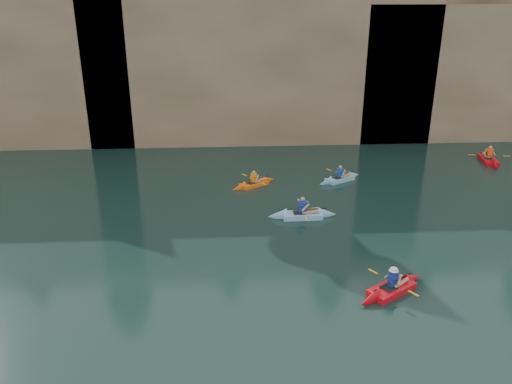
{
  "coord_description": "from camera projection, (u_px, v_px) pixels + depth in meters",
  "views": [
    {
      "loc": [
        -0.59,
        -12.64,
        10.05
      ],
      "look_at": [
        0.5,
        5.08,
        3.0
      ],
      "focal_mm": 35.0,
      "sensor_mm": 36.0,
      "label": 1
    }
  ],
  "objects": [
    {
      "name": "kayaker_orange",
      "position": [
        254.0,
        183.0,
        28.07
      ],
      "size": [
        2.8,
        2.19,
        1.11
      ],
      "rotation": [
        0.0,
        0.0,
        0.59
      ],
      "color": "#FF6410",
      "rests_on": "ground"
    },
    {
      "name": "sea_cave_east",
      "position": [
        374.0,
        112.0,
        35.57
      ],
      "size": [
        5.0,
        1.0,
        4.5
      ],
      "primitive_type": "cube",
      "color": "black",
      "rests_on": "ground"
    },
    {
      "name": "kayaker_red_far",
      "position": [
        488.0,
        159.0,
        32.09
      ],
      "size": [
        2.55,
        3.67,
        1.32
      ],
      "rotation": [
        0.0,
        0.0,
        1.39
      ],
      "color": "red",
      "rests_on": "ground"
    },
    {
      "name": "kayaker_ltblue_mid",
      "position": [
        340.0,
        178.0,
        28.82
      ],
      "size": [
        2.99,
        2.16,
        1.16
      ],
      "rotation": [
        0.0,
        0.0,
        0.53
      ],
      "color": "#7CB7D0",
      "rests_on": "ground"
    },
    {
      "name": "cliff",
      "position": [
        231.0,
        47.0,
        41.09
      ],
      "size": [
        70.0,
        16.0,
        12.0
      ],
      "primitive_type": "cube",
      "color": "tan",
      "rests_on": "ground"
    },
    {
      "name": "cliff_slab_center",
      "position": [
        262.0,
        62.0,
        34.45
      ],
      "size": [
        24.0,
        2.4,
        11.4
      ],
      "primitive_type": "cube",
      "color": "#A28162",
      "rests_on": "ground"
    },
    {
      "name": "main_kayaker",
      "position": [
        392.0,
        288.0,
        18.01
      ],
      "size": [
        3.17,
        2.41,
        1.22
      ],
      "rotation": [
        0.0,
        0.0,
        0.57
      ],
      "color": "red",
      "rests_on": "ground"
    },
    {
      "name": "ground",
      "position": [
        250.0,
        342.0,
        15.47
      ],
      "size": [
        160.0,
        160.0,
        0.0
      ],
      "primitive_type": "plane",
      "color": "black",
      "rests_on": "ground"
    },
    {
      "name": "sea_cave_center",
      "position": [
        177.0,
        124.0,
        35.01
      ],
      "size": [
        3.5,
        1.0,
        3.2
      ],
      "primitive_type": "cube",
      "color": "black",
      "rests_on": "ground"
    },
    {
      "name": "kayaker_ltblue_near",
      "position": [
        302.0,
        214.0,
        24.06
      ],
      "size": [
        3.37,
        2.59,
        1.33
      ],
      "rotation": [
        0.0,
        0.0,
        0.03
      ],
      "color": "#89BCE5",
      "rests_on": "ground"
    }
  ]
}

